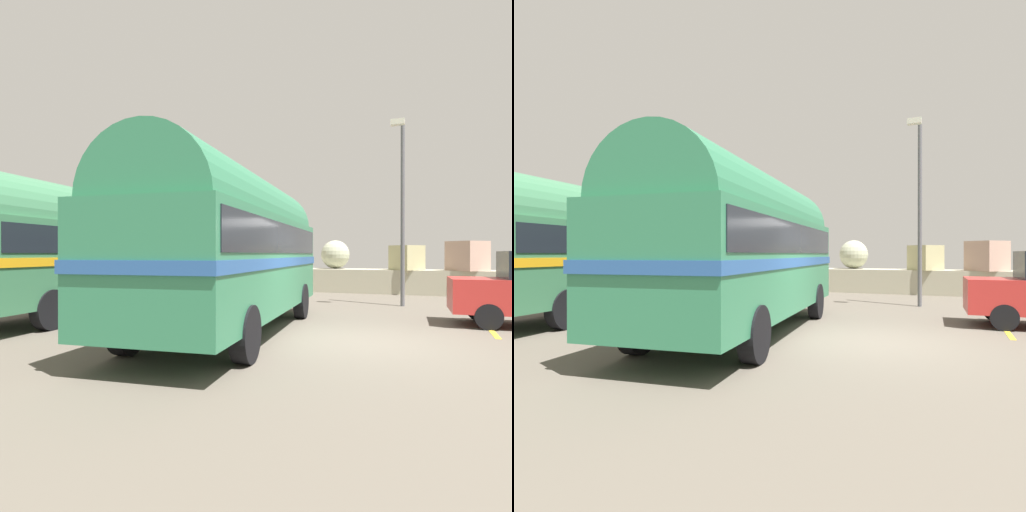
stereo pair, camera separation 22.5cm
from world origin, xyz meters
The scene contains 5 objects.
ground centered at (0.00, 0.00, 0.01)m, with size 32.00×26.00×0.02m.
breakwater centered at (-0.10, 11.80, 0.74)m, with size 31.36×2.23×2.47m.
vintage_coach centered at (-2.78, 0.00, 2.05)m, with size 3.23×8.78×3.70m.
second_coach centered at (-8.27, 1.21, 2.05)m, with size 3.20×8.77×3.70m.
lamp_post centered at (0.55, 6.59, 3.51)m, with size 0.44×0.99×6.22m.
Camera 2 is at (1.50, -8.96, 1.81)m, focal length 30.59 mm.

